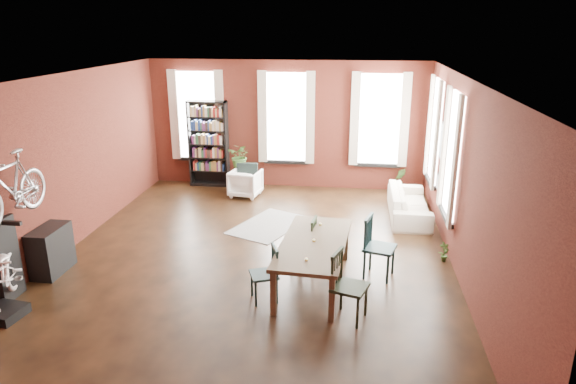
% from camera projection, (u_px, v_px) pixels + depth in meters
% --- Properties ---
extents(room, '(9.00, 9.04, 3.22)m').
position_uv_depth(room, '(271.00, 136.00, 9.07)').
color(room, black).
rests_on(room, ground).
extents(dining_table, '(1.16, 2.27, 0.75)m').
position_uv_depth(dining_table, '(313.00, 263.00, 8.22)').
color(dining_table, brown).
rests_on(dining_table, ground).
extents(dining_chair_a, '(0.52, 0.52, 0.86)m').
position_uv_depth(dining_chair_a, '(264.00, 274.00, 7.73)').
color(dining_chair_a, '#183335').
rests_on(dining_chair_a, ground).
extents(dining_chair_b, '(0.46, 0.46, 0.90)m').
position_uv_depth(dining_chair_b, '(303.00, 243.00, 8.80)').
color(dining_chair_b, '#1F301C').
rests_on(dining_chair_b, ground).
extents(dining_chair_c, '(0.59, 0.59, 1.01)m').
position_uv_depth(dining_chair_c, '(350.00, 287.00, 7.21)').
color(dining_chair_c, black).
rests_on(dining_chair_c, ground).
extents(dining_chair_d, '(0.59, 0.59, 1.04)m').
position_uv_depth(dining_chair_d, '(380.00, 248.00, 8.44)').
color(dining_chair_d, '#1A373A').
rests_on(dining_chair_d, ground).
extents(bookshelf, '(1.00, 0.32, 2.20)m').
position_uv_depth(bookshelf, '(209.00, 144.00, 13.15)').
color(bookshelf, black).
rests_on(bookshelf, ground).
extents(white_armchair, '(0.79, 0.75, 0.72)m').
position_uv_depth(white_armchair, '(245.00, 182.00, 12.51)').
color(white_armchair, white).
rests_on(white_armchair, ground).
extents(cream_sofa, '(0.61, 2.08, 0.81)m').
position_uv_depth(cream_sofa, '(409.00, 199.00, 11.14)').
color(cream_sofa, beige).
rests_on(cream_sofa, ground).
extents(striped_rug, '(1.68, 2.02, 0.01)m').
position_uv_depth(striped_rug, '(269.00, 225.00, 10.76)').
color(striped_rug, black).
rests_on(striped_rug, ground).
extents(bike_trainer, '(0.55, 0.55, 0.14)m').
position_uv_depth(bike_trainer, '(5.00, 313.00, 7.37)').
color(bike_trainer, black).
rests_on(bike_trainer, ground).
extents(bike_wall_rack, '(0.16, 0.60, 1.30)m').
position_uv_depth(bike_wall_rack, '(7.00, 260.00, 7.72)').
color(bike_wall_rack, black).
rests_on(bike_wall_rack, ground).
extents(console_table, '(0.40, 0.80, 0.80)m').
position_uv_depth(console_table, '(51.00, 250.00, 8.63)').
color(console_table, black).
rests_on(console_table, ground).
extents(plant_stand, '(0.37, 0.37, 0.57)m').
position_uv_depth(plant_stand, '(241.00, 179.00, 12.99)').
color(plant_stand, black).
rests_on(plant_stand, ground).
extents(plant_by_sofa, '(0.43, 0.68, 0.28)m').
position_uv_depth(plant_by_sofa, '(398.00, 187.00, 12.84)').
color(plant_by_sofa, '#2D4F1F').
rests_on(plant_by_sofa, ground).
extents(plant_small, '(0.35, 0.41, 0.13)m').
position_uv_depth(plant_small, '(444.00, 258.00, 9.12)').
color(plant_small, '#335A24').
rests_on(plant_small, ground).
extents(bicycle_hung, '(0.47, 1.00, 1.66)m').
position_uv_depth(bicycle_hung, '(6.00, 165.00, 7.22)').
color(bicycle_hung, '#A5A8AD').
rests_on(bicycle_hung, bike_wall_rack).
extents(plant_on_stand, '(0.72, 0.77, 0.50)m').
position_uv_depth(plant_on_stand, '(240.00, 159.00, 12.79)').
color(plant_on_stand, '#345923').
rests_on(plant_on_stand, plant_stand).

